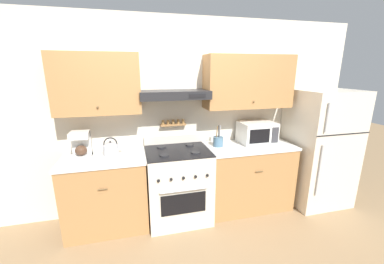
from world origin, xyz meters
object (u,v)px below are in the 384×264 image
coffee_maker (81,144)px  utensil_crock (218,141)px  stove_range (178,184)px  tea_kettle (111,148)px  refrigerator (319,147)px  microwave (257,132)px

coffee_maker → utensil_crock: coffee_maker is taller
utensil_crock → coffee_maker: bearing=179.2°
stove_range → tea_kettle: bearing=173.0°
refrigerator → utensil_crock: bearing=174.5°
tea_kettle → refrigerator: bearing=-2.9°
stove_range → refrigerator: size_ratio=0.64×
refrigerator → utensil_crock: size_ratio=5.80×
stove_range → refrigerator: (2.05, -0.05, 0.35)m
stove_range → refrigerator: bearing=-1.3°
stove_range → refrigerator: 2.08m
coffee_maker → tea_kettle: bearing=-4.2°
tea_kettle → coffee_maker: (-0.33, 0.02, 0.07)m
microwave → utensil_crock: microwave is taller
refrigerator → coffee_maker: bearing=177.0°
coffee_maker → microwave: size_ratio=0.65×
refrigerator → utensil_crock: refrigerator is taller
tea_kettle → microwave: microwave is taller
tea_kettle → coffee_maker: size_ratio=0.76×
refrigerator → utensil_crock: 1.50m
refrigerator → coffee_maker: (-3.16, 0.17, 0.25)m
refrigerator → tea_kettle: 2.85m
tea_kettle → microwave: (1.92, 0.02, 0.06)m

